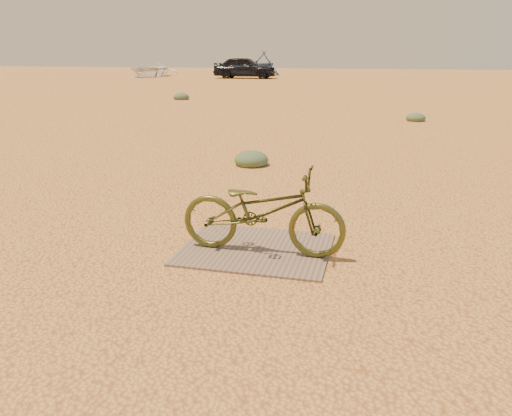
% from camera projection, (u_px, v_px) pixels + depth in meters
% --- Properties ---
extents(ground, '(120.00, 120.00, 0.00)m').
position_uv_depth(ground, '(264.00, 232.00, 5.57)').
color(ground, '#DCA04F').
rests_on(ground, ground).
extents(plywood_board, '(1.47, 1.22, 0.02)m').
position_uv_depth(plywood_board, '(256.00, 249.00, 5.06)').
color(plywood_board, '#766351').
rests_on(plywood_board, ground).
extents(bicycle, '(1.62, 0.57, 0.85)m').
position_uv_depth(bicycle, '(263.00, 211.00, 4.83)').
color(bicycle, '#474A1C').
rests_on(bicycle, plywood_board).
extents(car, '(4.82, 2.01, 1.63)m').
position_uv_depth(car, '(245.00, 67.00, 38.66)').
color(car, black).
rests_on(car, ground).
extents(boat_near_left, '(4.50, 5.99, 1.18)m').
position_uv_depth(boat_near_left, '(148.00, 69.00, 41.72)').
color(boat_near_left, white).
rests_on(boat_near_left, ground).
extents(boat_far_left, '(3.99, 4.41, 2.04)m').
position_uv_depth(boat_far_left, '(263.00, 63.00, 43.66)').
color(boat_far_left, '#32597E').
rests_on(boat_far_left, ground).
extents(kale_a, '(0.61, 0.61, 0.33)m').
position_uv_depth(kale_a, '(251.00, 165.00, 8.87)').
color(kale_a, '#526A46').
rests_on(kale_a, ground).
extents(kale_b, '(0.56, 0.56, 0.31)m').
position_uv_depth(kale_b, '(415.00, 121.00, 14.62)').
color(kale_b, '#526A46').
rests_on(kale_b, ground).
extents(kale_c, '(0.67, 0.67, 0.37)m').
position_uv_depth(kale_c, '(181.00, 99.00, 21.32)').
color(kale_c, '#526A46').
rests_on(kale_c, ground).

